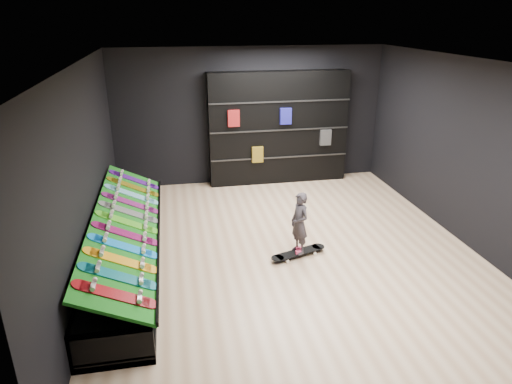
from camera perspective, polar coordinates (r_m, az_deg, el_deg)
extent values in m
cube|color=#D6B490|center=(7.57, 4.04, -7.35)|extent=(6.00, 7.00, 0.01)
cube|color=white|center=(6.67, 4.73, 15.87)|extent=(6.00, 7.00, 0.01)
cube|color=black|center=(10.28, -0.74, 9.44)|extent=(6.00, 0.02, 3.00)
cube|color=black|center=(4.01, 17.61, -11.93)|extent=(6.00, 0.02, 3.00)
cube|color=black|center=(6.86, -20.65, 1.85)|extent=(0.02, 7.00, 3.00)
cube|color=black|center=(8.26, 24.96, 4.41)|extent=(0.02, 7.00, 3.00)
cube|color=#0E5C0F|center=(7.08, -15.84, -3.88)|extent=(0.92, 4.50, 0.46)
cube|color=black|center=(10.29, 2.82, 7.97)|extent=(3.12, 0.36, 2.49)
imported|color=black|center=(7.24, 5.41, -5.33)|extent=(0.22, 0.27, 0.60)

